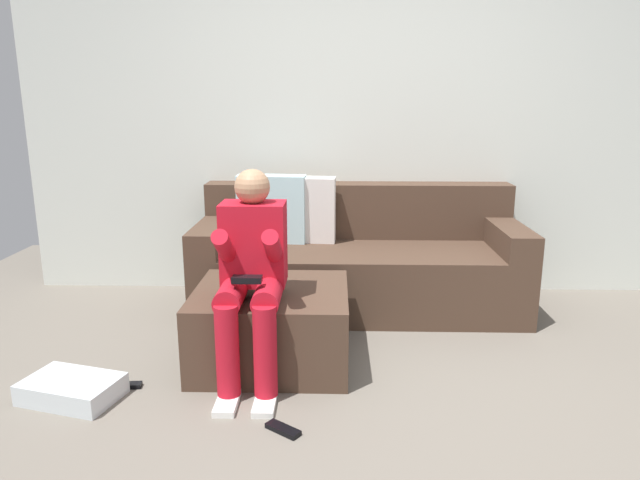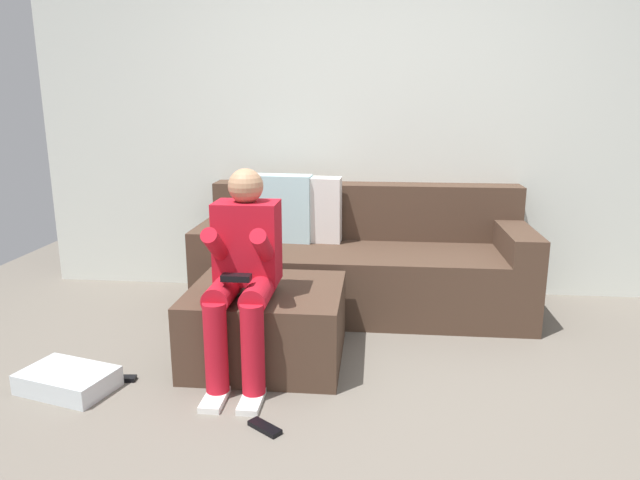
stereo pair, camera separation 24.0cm
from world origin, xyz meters
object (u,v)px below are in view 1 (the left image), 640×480
at_px(ottoman, 272,325).
at_px(storage_bin, 72,389).
at_px(couch_sectional, 355,260).
at_px(remote_near_ottoman, 283,429).
at_px(person_seated, 251,269).
at_px(remote_by_storage_bin, 123,385).

relative_size(ottoman, storage_bin, 1.86).
relative_size(couch_sectional, remote_near_ottoman, 13.09).
xyz_separation_m(person_seated, remote_near_ottoman, (0.19, -0.49, -0.57)).
height_order(remote_near_ottoman, remote_by_storage_bin, same).
relative_size(couch_sectional, storage_bin, 4.91).
height_order(couch_sectional, remote_by_storage_bin, couch_sectional).
xyz_separation_m(couch_sectional, ottoman, (-0.48, -0.90, -0.12)).
relative_size(storage_bin, remote_by_storage_bin, 2.47).
height_order(ottoman, person_seated, person_seated).
bearing_deg(remote_by_storage_bin, person_seated, 6.45).
height_order(person_seated, remote_near_ottoman, person_seated).
bearing_deg(ottoman, remote_near_ottoman, -80.08).
bearing_deg(storage_bin, couch_sectional, 44.09).
bearing_deg(storage_bin, remote_near_ottoman, -13.76).
bearing_deg(remote_near_ottoman, storage_bin, -157.54).
xyz_separation_m(storage_bin, remote_by_storage_bin, (0.20, 0.11, -0.04)).
xyz_separation_m(person_seated, remote_by_storage_bin, (-0.64, -0.13, -0.57)).
relative_size(ottoman, remote_by_storage_bin, 4.59).
relative_size(person_seated, remote_near_ottoman, 6.45).
height_order(ottoman, storage_bin, ottoman).
bearing_deg(person_seated, remote_near_ottoman, -68.78).
height_order(storage_bin, remote_by_storage_bin, storage_bin).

